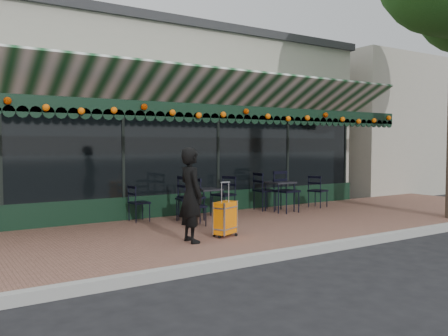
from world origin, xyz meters
TOP-DOWN VIEW (x-y plane):
  - ground at (0.00, 0.00)m, footprint 80.00×80.00m
  - sidewalk at (0.00, 2.00)m, footprint 18.00×4.00m
  - curb at (0.00, -0.08)m, footprint 18.00×0.16m
  - restaurant_building at (0.00, 7.84)m, footprint 12.00×9.60m
  - neighbor_building_right at (13.00, 8.00)m, footprint 12.00×8.00m
  - woman at (-0.88, 1.20)m, footprint 0.41×0.60m
  - suitcase at (-0.14, 1.28)m, footprint 0.48×0.39m
  - cafe_table_a at (2.67, 3.16)m, footprint 0.59×0.59m
  - cafe_table_b at (0.69, 3.28)m, footprint 0.53×0.53m
  - chair_a_left at (1.25, 3.48)m, footprint 0.56×0.56m
  - chair_a_right at (2.51, 3.54)m, footprint 0.51×0.51m
  - chair_a_front at (2.70, 2.94)m, footprint 0.54×0.54m
  - chair_a_extra at (3.99, 3.21)m, footprint 0.52×0.52m
  - chair_b_left at (0.08, 3.05)m, footprint 0.54×0.54m
  - chair_b_right at (0.22, 3.16)m, footprint 0.49×0.49m
  - chair_b_front at (-0.04, 2.53)m, footprint 0.44×0.44m
  - chair_solo at (-0.78, 3.65)m, footprint 0.42×0.42m

SIDE VIEW (x-z plane):
  - ground at x=0.00m, z-range 0.00..0.00m
  - sidewalk at x=0.00m, z-range 0.00..0.15m
  - curb at x=0.00m, z-range 0.00..0.15m
  - suitcase at x=-0.14m, z-range -0.01..0.96m
  - chair_b_front at x=-0.04m, z-range 0.15..0.92m
  - chair_solo at x=-0.78m, z-range 0.15..0.93m
  - chair_a_extra at x=3.99m, z-range 0.15..0.99m
  - chair_a_left at x=1.25m, z-range 0.15..1.06m
  - chair_b_left at x=0.08m, z-range 0.15..1.09m
  - chair_a_right at x=2.51m, z-range 0.15..1.10m
  - chair_b_right at x=0.22m, z-range 0.15..1.13m
  - chair_a_front at x=2.70m, z-range 0.15..1.16m
  - cafe_table_b at x=0.69m, z-range 0.41..1.06m
  - cafe_table_a at x=2.67m, z-range 0.44..1.17m
  - woman at x=-0.88m, z-range 0.15..1.74m
  - restaurant_building at x=0.00m, z-range 0.02..4.52m
  - neighbor_building_right at x=13.00m, z-range 0.00..4.80m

